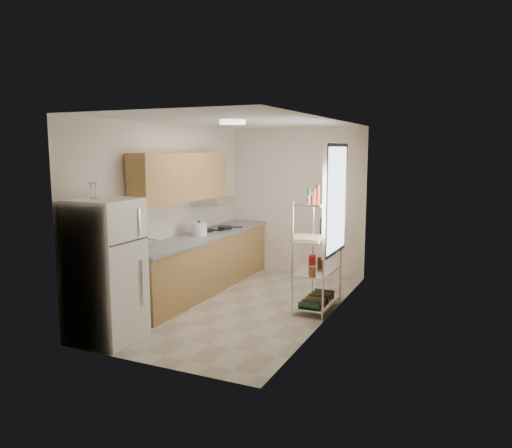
# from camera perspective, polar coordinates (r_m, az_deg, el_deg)

# --- Properties ---
(room) EXTENTS (2.52, 4.42, 2.62)m
(room) POSITION_cam_1_polar(r_m,az_deg,el_deg) (6.97, -1.50, 0.95)
(room) COLOR #BBB097
(room) RESTS_ON ground
(counter_run) EXTENTS (0.63, 3.51, 0.90)m
(counter_run) POSITION_cam_1_polar(r_m,az_deg,el_deg) (7.93, -6.08, -4.39)
(counter_run) COLOR #A87B47
(counter_run) RESTS_ON ground
(upper_cabinets) EXTENTS (0.33, 2.20, 0.72)m
(upper_cabinets) POSITION_cam_1_polar(r_m,az_deg,el_deg) (7.53, -8.45, 5.32)
(upper_cabinets) COLOR #A87B47
(upper_cabinets) RESTS_ON room
(range_hood) EXTENTS (0.50, 0.60, 0.12)m
(range_hood) POSITION_cam_1_polar(r_m,az_deg,el_deg) (8.22, -5.03, 2.70)
(range_hood) COLOR #B7BABC
(range_hood) RESTS_ON room
(window) EXTENTS (0.06, 1.00, 1.46)m
(window) POSITION_cam_1_polar(r_m,az_deg,el_deg) (6.84, 9.07, 2.81)
(window) COLOR white
(window) RESTS_ON room
(bakers_rack) EXTENTS (0.45, 0.90, 1.73)m
(bakers_rack) POSITION_cam_1_polar(r_m,az_deg,el_deg) (6.91, 7.11, -0.79)
(bakers_rack) COLOR silver
(bakers_rack) RESTS_ON ground
(ceiling_dome) EXTENTS (0.34, 0.34, 0.05)m
(ceiling_dome) POSITION_cam_1_polar(r_m,az_deg,el_deg) (6.65, -2.70, 11.55)
(ceiling_dome) COLOR white
(ceiling_dome) RESTS_ON room
(refrigerator) EXTENTS (0.68, 0.68, 1.66)m
(refrigerator) POSITION_cam_1_polar(r_m,az_deg,el_deg) (6.04, -16.70, -5.12)
(refrigerator) COLOR white
(refrigerator) RESTS_ON ground
(wine_glass_a) EXTENTS (0.07, 0.07, 0.18)m
(wine_glass_a) POSITION_cam_1_polar(r_m,az_deg,el_deg) (5.92, -18.24, 3.62)
(wine_glass_a) COLOR silver
(wine_glass_a) RESTS_ON refrigerator
(wine_glass_b) EXTENTS (0.07, 0.07, 0.19)m
(wine_glass_b) POSITION_cam_1_polar(r_m,az_deg,el_deg) (5.96, -17.87, 3.68)
(wine_glass_b) COLOR silver
(wine_glass_b) RESTS_ON refrigerator
(rice_cooker) EXTENTS (0.25, 0.25, 0.20)m
(rice_cooker) POSITION_cam_1_polar(r_m,az_deg,el_deg) (7.73, -6.55, -0.59)
(rice_cooker) COLOR silver
(rice_cooker) RESTS_ON counter_run
(frying_pan_large) EXTENTS (0.29, 0.29, 0.04)m
(frying_pan_large) POSITION_cam_1_polar(r_m,az_deg,el_deg) (8.11, -5.66, -0.74)
(frying_pan_large) COLOR black
(frying_pan_large) RESTS_ON counter_run
(frying_pan_small) EXTENTS (0.33, 0.33, 0.05)m
(frying_pan_small) POSITION_cam_1_polar(r_m,az_deg,el_deg) (8.35, -3.57, -0.41)
(frying_pan_small) COLOR black
(frying_pan_small) RESTS_ON counter_run
(cutting_board) EXTENTS (0.46, 0.55, 0.03)m
(cutting_board) POSITION_cam_1_polar(r_m,az_deg,el_deg) (6.82, 5.80, -1.57)
(cutting_board) COLOR tan
(cutting_board) RESTS_ON bakers_rack
(espresso_machine) EXTENTS (0.22, 0.28, 0.28)m
(espresso_machine) POSITION_cam_1_polar(r_m,az_deg,el_deg) (7.10, 8.40, -0.21)
(espresso_machine) COLOR black
(espresso_machine) RESTS_ON bakers_rack
(storage_bag) EXTENTS (0.12, 0.15, 0.15)m
(storage_bag) POSITION_cam_1_polar(r_m,az_deg,el_deg) (7.25, 6.45, -4.15)
(storage_bag) COLOR red
(storage_bag) RESTS_ON bakers_rack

